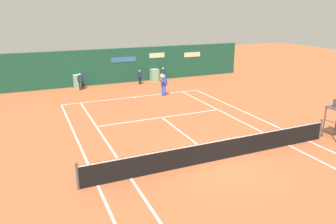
# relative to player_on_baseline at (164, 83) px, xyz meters

# --- Properties ---
(ground_plane) EXTENTS (80.00, 80.00, 0.01)m
(ground_plane) POSITION_rel_player_on_baseline_xyz_m (-2.14, -10.55, -0.97)
(ground_plane) COLOR #BC6038
(tennis_net) EXTENTS (12.10, 0.10, 1.07)m
(tennis_net) POSITION_rel_player_on_baseline_xyz_m (-2.14, -11.12, -0.46)
(tennis_net) COLOR #4C4C51
(tennis_net) RESTS_ON ground_plane
(sponsor_back_wall) EXTENTS (25.00, 1.02, 3.06)m
(sponsor_back_wall) POSITION_rel_player_on_baseline_xyz_m (-2.11, 5.85, 0.51)
(sponsor_back_wall) COLOR #194C38
(sponsor_back_wall) RESTS_ON ground_plane
(player_on_baseline) EXTENTS (0.75, 0.67, 1.84)m
(player_on_baseline) POSITION_rel_player_on_baseline_xyz_m (0.00, 0.00, 0.00)
(player_on_baseline) COLOR blue
(player_on_baseline) RESTS_ON ground_plane
(ball_kid_left_post) EXTENTS (0.46, 0.19, 1.39)m
(ball_kid_left_post) POSITION_rel_player_on_baseline_xyz_m (-5.44, 4.54, -0.17)
(ball_kid_left_post) COLOR black
(ball_kid_left_post) RESTS_ON ground_plane
(ball_kid_right_post) EXTENTS (0.42, 0.18, 1.27)m
(ball_kid_right_post) POSITION_rel_player_on_baseline_xyz_m (-0.34, 4.54, -0.24)
(ball_kid_right_post) COLOR black
(ball_kid_right_post) RESTS_ON ground_plane
(ball_kid_centre_post) EXTENTS (0.45, 0.19, 1.34)m
(ball_kid_centre_post) POSITION_rel_player_on_baseline_xyz_m (1.87, 4.54, -0.20)
(ball_kid_centre_post) COLOR black
(ball_kid_centre_post) RESTS_ON ground_plane
(tennis_ball_near_service_line) EXTENTS (0.07, 0.07, 0.07)m
(tennis_ball_near_service_line) POSITION_rel_player_on_baseline_xyz_m (-4.49, -4.25, -0.94)
(tennis_ball_near_service_line) COLOR #CCE033
(tennis_ball_near_service_line) RESTS_ON ground_plane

